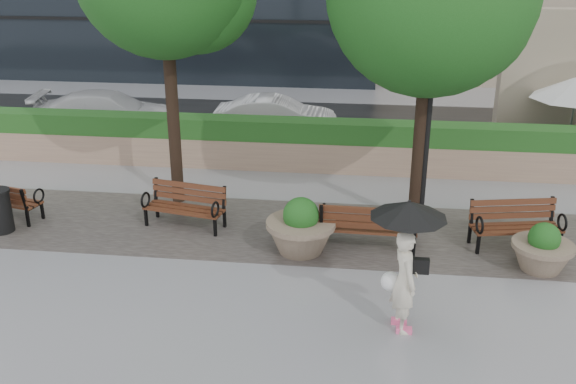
# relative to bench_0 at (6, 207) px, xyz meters

# --- Properties ---
(ground) EXTENTS (100.00, 100.00, 0.00)m
(ground) POSITION_rel_bench_0_xyz_m (7.20, -2.86, -0.26)
(ground) COLOR gray
(ground) RESTS_ON ground
(cobble_strip) EXTENTS (28.00, 3.20, 0.01)m
(cobble_strip) POSITION_rel_bench_0_xyz_m (7.20, 0.14, -0.26)
(cobble_strip) COLOR #383330
(cobble_strip) RESTS_ON ground
(hedge_wall) EXTENTS (24.00, 0.80, 1.35)m
(hedge_wall) POSITION_rel_bench_0_xyz_m (7.20, 4.14, 0.40)
(hedge_wall) COLOR tan
(hedge_wall) RESTS_ON ground
(asphalt_street) EXTENTS (40.00, 7.00, 0.00)m
(asphalt_street) POSITION_rel_bench_0_xyz_m (7.20, 8.14, -0.26)
(asphalt_street) COLOR black
(asphalt_street) RESTS_ON ground
(bench_0) EXTENTS (1.74, 1.01, 0.88)m
(bench_0) POSITION_rel_bench_0_xyz_m (0.00, 0.00, 0.00)
(bench_0) COLOR #572C19
(bench_0) RESTS_ON ground
(bench_1) EXTENTS (1.82, 1.02, 0.93)m
(bench_1) POSITION_rel_bench_0_xyz_m (4.08, 0.05, 0.01)
(bench_1) COLOR #572C19
(bench_1) RESTS_ON ground
(bench_2) EXTENTS (1.93, 0.81, 1.02)m
(bench_2) POSITION_rel_bench_0_xyz_m (7.99, -0.58, 0.04)
(bench_2) COLOR #572C19
(bench_2) RESTS_ON ground
(bench_3) EXTENTS (1.86, 1.04, 0.95)m
(bench_3) POSITION_rel_bench_0_xyz_m (10.93, -0.10, 0.02)
(bench_3) COLOR #572C19
(bench_3) RESTS_ON ground
(planter_left) EXTENTS (1.37, 1.37, 1.15)m
(planter_left) POSITION_rel_bench_0_xyz_m (6.68, -0.83, 0.19)
(planter_left) COLOR #7F6B56
(planter_left) RESTS_ON ground
(planter_right) EXTENTS (1.14, 1.14, 0.95)m
(planter_right) POSITION_rel_bench_0_xyz_m (11.24, -1.03, 0.11)
(planter_right) COLOR #7F6B56
(planter_right) RESTS_ON ground
(trash_bin) EXTENTS (0.54, 0.54, 0.90)m
(trash_bin) POSITION_rel_bench_0_xyz_m (0.27, -0.68, 0.19)
(trash_bin) COLOR black
(trash_bin) RESTS_ON ground
(lamppost) EXTENTS (0.28, 0.28, 4.30)m
(lamppost) POSITION_rel_bench_0_xyz_m (9.13, 0.79, 1.64)
(lamppost) COLOR black
(lamppost) RESTS_ON ground
(car_left) EXTENTS (4.87, 2.57, 1.34)m
(car_left) POSITION_rel_bench_0_xyz_m (-0.22, 6.73, 0.41)
(car_left) COLOR silver
(car_left) RESTS_ON ground
(car_right) EXTENTS (3.88, 1.51, 1.26)m
(car_right) POSITION_rel_bench_0_xyz_m (5.08, 7.04, 0.37)
(car_right) COLOR silver
(car_right) RESTS_ON ground
(pedestrian) EXTENTS (1.18, 1.18, 2.17)m
(pedestrian) POSITION_rel_bench_0_xyz_m (8.55, -3.29, 1.06)
(pedestrian) COLOR beige
(pedestrian) RESTS_ON ground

